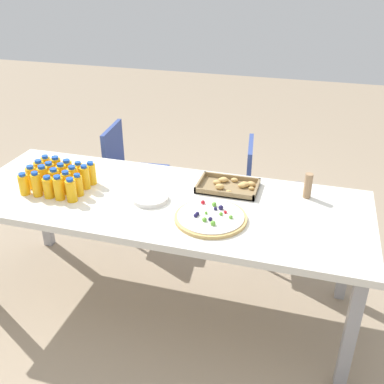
{
  "coord_description": "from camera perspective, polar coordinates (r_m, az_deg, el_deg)",
  "views": [
    {
      "loc": [
        0.77,
        -2.05,
        1.95
      ],
      "look_at": [
        0.14,
        0.09,
        0.76
      ],
      "focal_mm": 41.71,
      "sensor_mm": 36.0,
      "label": 1
    }
  ],
  "objects": [
    {
      "name": "juice_bottle_6",
      "position": [
        2.71,
        -18.49,
        1.7
      ],
      "size": [
        0.06,
        0.06,
        0.15
      ],
      "color": "#F9AD14",
      "rests_on": "party_table"
    },
    {
      "name": "cardboard_tube",
      "position": [
        2.56,
        14.61,
        0.79
      ],
      "size": [
        0.04,
        0.04,
        0.15
      ],
      "primitive_type": "cylinder",
      "color": "#9E7A56",
      "rests_on": "party_table"
    },
    {
      "name": "juice_bottle_17",
      "position": [
        2.78,
        -15.61,
        2.66
      ],
      "size": [
        0.06,
        0.06,
        0.13
      ],
      "color": "#F9AE14",
      "rests_on": "party_table"
    },
    {
      "name": "juice_bottle_4",
      "position": [
        2.53,
        -15.19,
        0.2
      ],
      "size": [
        0.06,
        0.06,
        0.14
      ],
      "color": "#F9AC14",
      "rests_on": "party_table"
    },
    {
      "name": "juice_bottle_18",
      "position": [
        2.74,
        -14.25,
        2.41
      ],
      "size": [
        0.06,
        0.06,
        0.13
      ],
      "color": "#F9AC14",
      "rests_on": "party_table"
    },
    {
      "name": "juice_bottle_16",
      "position": [
        2.82,
        -16.93,
        2.92
      ],
      "size": [
        0.06,
        0.06,
        0.15
      ],
      "color": "#F9AC14",
      "rests_on": "party_table"
    },
    {
      "name": "snack_tray",
      "position": [
        2.62,
        4.8,
        0.79
      ],
      "size": [
        0.35,
        0.23,
        0.04
      ],
      "color": "olive",
      "rests_on": "party_table"
    },
    {
      "name": "juice_bottle_9",
      "position": [
        2.59,
        -14.35,
        0.83
      ],
      "size": [
        0.05,
        0.05,
        0.13
      ],
      "color": "#F9AC14",
      "rests_on": "party_table"
    },
    {
      "name": "juice_bottle_12",
      "position": [
        2.73,
        -16.36,
        2.08
      ],
      "size": [
        0.06,
        0.06,
        0.14
      ],
      "color": "#F9AE14",
      "rests_on": "party_table"
    },
    {
      "name": "juice_bottle_13",
      "position": [
        2.68,
        -14.96,
        1.8
      ],
      "size": [
        0.06,
        0.06,
        0.14
      ],
      "color": "#F9AE14",
      "rests_on": "party_table"
    },
    {
      "name": "juice_bottle_14",
      "position": [
        2.65,
        -13.56,
        1.79
      ],
      "size": [
        0.05,
        0.05,
        0.15
      ],
      "color": "#F9AE14",
      "rests_on": "party_table"
    },
    {
      "name": "fruit_pizza",
      "position": [
        2.3,
        2.41,
        -3.26
      ],
      "size": [
        0.38,
        0.38,
        0.05
      ],
      "color": "tan",
      "rests_on": "party_table"
    },
    {
      "name": "chair_far_right",
      "position": [
        3.16,
        9.29,
        0.47
      ],
      "size": [
        0.45,
        0.45,
        0.83
      ],
      "rotation": [
        0.0,
        0.0,
        -1.43
      ],
      "color": "#33478C",
      "rests_on": "ground_plane"
    },
    {
      "name": "juice_bottle_10",
      "position": [
        2.8,
        -18.88,
        2.42
      ],
      "size": [
        0.06,
        0.06,
        0.15
      ],
      "color": "#FAAE14",
      "rests_on": "party_table"
    },
    {
      "name": "ground_plane",
      "position": [
        2.93,
        -3.3,
        -13.61
      ],
      "size": [
        12.0,
        12.0,
        0.0
      ],
      "primitive_type": "plane",
      "color": "gray"
    },
    {
      "name": "party_table",
      "position": [
        2.53,
        -3.71,
        -2.12
      ],
      "size": [
        2.28,
        0.85,
        0.74
      ],
      "color": "silver",
      "rests_on": "ground_plane"
    },
    {
      "name": "juice_bottle_11",
      "position": [
        2.76,
        -17.69,
        2.24
      ],
      "size": [
        0.06,
        0.06,
        0.14
      ],
      "color": "#FAAD14",
      "rests_on": "party_table"
    },
    {
      "name": "juice_bottle_7",
      "position": [
        2.67,
        -17.13,
        1.41
      ],
      "size": [
        0.06,
        0.06,
        0.14
      ],
      "color": "#F9AD14",
      "rests_on": "party_table"
    },
    {
      "name": "juice_bottle_5",
      "position": [
        2.75,
        -19.8,
        1.77
      ],
      "size": [
        0.06,
        0.06,
        0.14
      ],
      "color": "#FAAD14",
      "rests_on": "party_table"
    },
    {
      "name": "juice_bottle_1",
      "position": [
        2.65,
        -19.27,
        0.9
      ],
      "size": [
        0.05,
        0.05,
        0.15
      ],
      "color": "#FAAB14",
      "rests_on": "party_table"
    },
    {
      "name": "napkin_stack",
      "position": [
        2.98,
        -14.76,
        3.34
      ],
      "size": [
        0.15,
        0.15,
        0.02
      ],
      "primitive_type": "cube",
      "color": "white",
      "rests_on": "party_table"
    },
    {
      "name": "juice_bottle_19",
      "position": [
        2.7,
        -12.76,
        2.31
      ],
      "size": [
        0.06,
        0.06,
        0.14
      ],
      "color": "#F9AD14",
      "rests_on": "party_table"
    },
    {
      "name": "juice_bottle_0",
      "position": [
        2.69,
        -20.7,
        0.93
      ],
      "size": [
        0.06,
        0.06,
        0.13
      ],
      "color": "#F9AE14",
      "rests_on": "party_table"
    },
    {
      "name": "juice_bottle_15",
      "position": [
        2.85,
        -18.1,
        3.05
      ],
      "size": [
        0.06,
        0.06,
        0.14
      ],
      "color": "#F9AD14",
      "rests_on": "party_table"
    },
    {
      "name": "chair_far_left",
      "position": [
        3.44,
        -8.02,
        2.93
      ],
      "size": [
        0.44,
        0.44,
        0.83
      ],
      "rotation": [
        0.0,
        0.0,
        -1.47
      ],
      "color": "#33478C",
      "rests_on": "ground_plane"
    },
    {
      "name": "juice_bottle_2",
      "position": [
        2.61,
        -17.89,
        0.57
      ],
      "size": [
        0.06,
        0.06,
        0.13
      ],
      "color": "#FAAC14",
      "rests_on": "party_table"
    },
    {
      "name": "plate_stack",
      "position": [
        2.49,
        -5.38,
        -0.79
      ],
      "size": [
        0.2,
        0.2,
        0.02
      ],
      "color": "silver",
      "rests_on": "party_table"
    },
    {
      "name": "juice_bottle_8",
      "position": [
        2.63,
        -15.73,
        1.14
      ],
      "size": [
        0.06,
        0.06,
        0.14
      ],
      "color": "#FAAC14",
      "rests_on": "party_table"
    },
    {
      "name": "juice_bottle_3",
      "position": [
        2.57,
        -16.68,
        0.46
      ],
      "size": [
        0.06,
        0.06,
        0.14
      ],
      "color": "#F9AE14",
      "rests_on": "party_table"
    }
  ]
}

